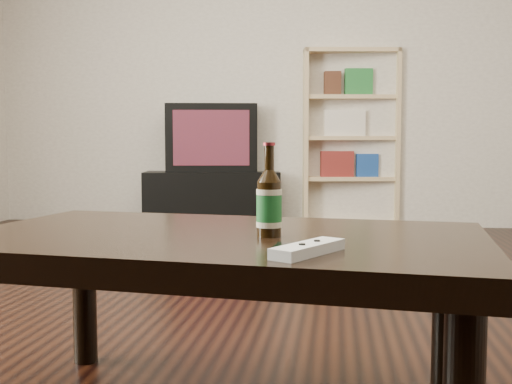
# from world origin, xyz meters

# --- Properties ---
(floor) EXTENTS (5.00, 6.00, 0.01)m
(floor) POSITION_xyz_m (0.00, 0.00, -0.01)
(floor) COLOR black
(floor) RESTS_ON ground
(wall_back) EXTENTS (5.00, 0.02, 2.70)m
(wall_back) POSITION_xyz_m (0.00, 3.01, 1.35)
(wall_back) COLOR #B6A99E
(wall_back) RESTS_ON ground
(tv_stand) EXTENTS (1.19, 0.74, 0.45)m
(tv_stand) POSITION_xyz_m (-0.63, 2.97, 0.22)
(tv_stand) COLOR black
(tv_stand) RESTS_ON floor
(tv) EXTENTS (0.81, 0.58, 0.56)m
(tv) POSITION_xyz_m (-0.63, 2.97, 0.73)
(tv) COLOR black
(tv) RESTS_ON tv_stand
(bookshelf) EXTENTS (0.82, 0.46, 1.45)m
(bookshelf) POSITION_xyz_m (0.50, 3.10, 0.75)
(bookshelf) COLOR tan
(bookshelf) RESTS_ON floor
(coffee_table) EXTENTS (1.29, 0.85, 0.46)m
(coffee_table) POSITION_xyz_m (0.15, -0.63, 0.39)
(coffee_table) COLOR black
(coffee_table) RESTS_ON floor
(beer_bottle) EXTENTS (0.07, 0.07, 0.21)m
(beer_bottle) POSITION_xyz_m (0.27, -0.66, 0.53)
(beer_bottle) COLOR black
(beer_bottle) RESTS_ON coffee_table
(phone) EXTENTS (0.06, 0.10, 0.02)m
(phone) POSITION_xyz_m (0.32, -0.89, 0.46)
(phone) COLOR #B9B9BB
(phone) RESTS_ON coffee_table
(remote) EXTENTS (0.14, 0.19, 0.02)m
(remote) POSITION_xyz_m (0.37, -0.88, 0.47)
(remote) COLOR silver
(remote) RESTS_ON coffee_table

